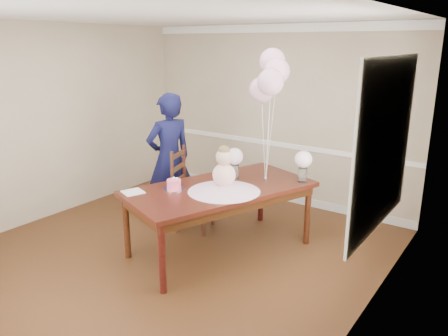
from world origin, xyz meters
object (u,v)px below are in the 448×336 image
birthday_cake (174,184)px  dining_chair_seat (194,194)px  dining_table_top (220,189)px  woman (169,159)px

birthday_cake → dining_chair_seat: 0.86m
dining_table_top → birthday_cake: (-0.37, -0.38, 0.09)m
birthday_cake → woman: woman is taller
dining_table_top → dining_chair_seat: 0.80m
birthday_cake → dining_chair_seat: size_ratio=0.34×
dining_chair_seat → birthday_cake: bearing=-85.3°
dining_table_top → birthday_cake: birthday_cake is taller
birthday_cake → woman: (-0.75, 0.75, 0.02)m
woman → dining_table_top: bearing=91.9°
dining_table_top → woman: woman is taller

